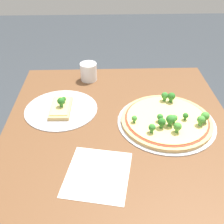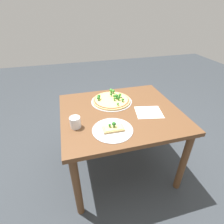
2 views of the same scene
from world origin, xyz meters
The scene contains 6 objects.
ground_plane centered at (0.00, 0.00, 0.00)m, with size 8.00×8.00×0.00m, color #33383D.
dining_table centered at (0.00, 0.00, 0.61)m, with size 1.05×0.92×0.70m.
pizza_tray_whole centered at (-0.03, 0.19, 0.72)m, with size 0.39×0.39×0.07m.
pizza_tray_slice centered at (-0.14, -0.24, 0.71)m, with size 0.31×0.31×0.07m.
drinking_cup centered at (-0.41, -0.13, 0.75)m, with size 0.08×0.08×0.09m, color white.
paper_menu centered at (0.23, -0.08, 0.70)m, with size 0.22×0.20×0.00m, color white.
Camera 2 is at (-0.42, -1.26, 1.53)m, focal length 28.00 mm.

